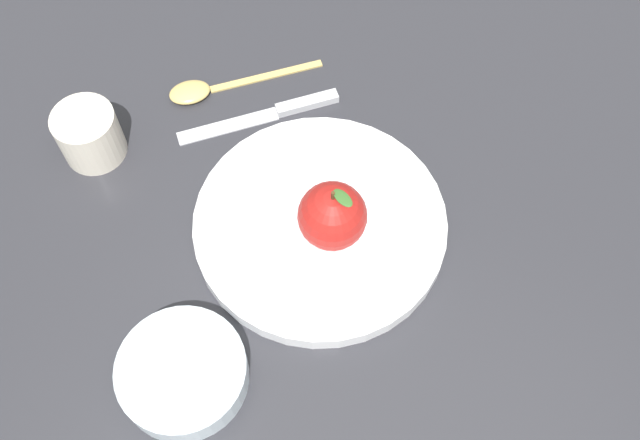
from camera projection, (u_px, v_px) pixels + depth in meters
ground_plane at (306, 211)px, 0.76m from camera, size 2.40×2.40×0.00m
dinner_plate at (320, 224)px, 0.74m from camera, size 0.26×0.26×0.02m
apple at (332, 216)px, 0.70m from camera, size 0.07×0.07×0.08m
side_bowl at (182, 372)px, 0.66m from camera, size 0.12×0.12×0.03m
cup at (88, 133)px, 0.77m from camera, size 0.07×0.07×0.06m
knife at (274, 113)px, 0.82m from camera, size 0.15×0.14×0.01m
spoon at (208, 88)px, 0.84m from camera, size 0.15×0.14×0.01m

